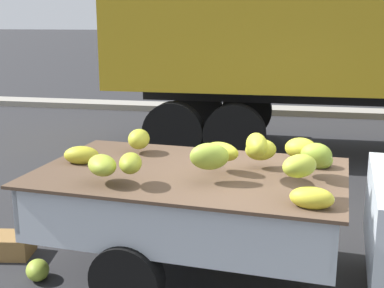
# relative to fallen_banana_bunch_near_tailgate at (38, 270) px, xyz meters

# --- Properties ---
(ground) EXTENTS (220.00, 220.00, 0.00)m
(ground) POSITION_rel_fallen_banana_bunch_near_tailgate_xyz_m (2.41, 0.39, -0.10)
(ground) COLOR #28282B
(curb_strip) EXTENTS (80.00, 0.80, 0.16)m
(curb_strip) POSITION_rel_fallen_banana_bunch_near_tailgate_xyz_m (2.41, 9.67, -0.02)
(curb_strip) COLOR gray
(curb_strip) RESTS_ON ground
(fallen_banana_bunch_near_tailgate) EXTENTS (0.34, 0.37, 0.20)m
(fallen_banana_bunch_near_tailgate) POSITION_rel_fallen_banana_bunch_near_tailgate_xyz_m (0.00, 0.00, 0.00)
(fallen_banana_bunch_near_tailgate) COLOR #8AA130
(fallen_banana_bunch_near_tailgate) RESTS_ON ground
(produce_crate) EXTENTS (0.57, 0.44, 0.23)m
(produce_crate) POSITION_rel_fallen_banana_bunch_near_tailgate_xyz_m (-0.58, 0.43, 0.02)
(produce_crate) COLOR olive
(produce_crate) RESTS_ON ground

